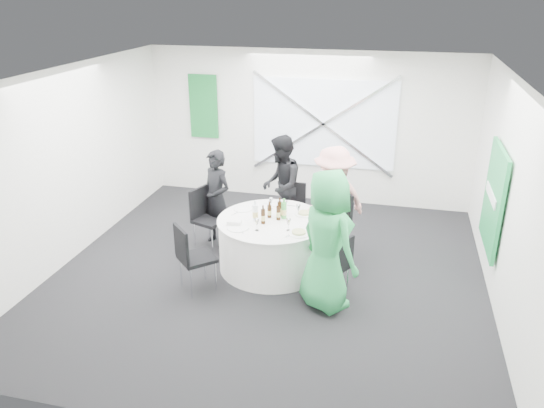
% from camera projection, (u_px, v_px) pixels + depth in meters
% --- Properties ---
extents(floor, '(6.00, 6.00, 0.00)m').
position_uv_depth(floor, '(269.00, 273.00, 7.60)').
color(floor, black).
rests_on(floor, ground).
extents(ceiling, '(6.00, 6.00, 0.00)m').
position_uv_depth(ceiling, '(268.00, 75.00, 6.53)').
color(ceiling, silver).
rests_on(ceiling, wall_back).
extents(wall_back, '(6.00, 0.00, 6.00)m').
position_uv_depth(wall_back, '(308.00, 127.00, 9.76)').
color(wall_back, white).
rests_on(wall_back, floor).
extents(wall_front, '(6.00, 0.00, 6.00)m').
position_uv_depth(wall_front, '(181.00, 303.00, 4.37)').
color(wall_front, white).
rests_on(wall_front, floor).
extents(wall_left, '(0.00, 6.00, 6.00)m').
position_uv_depth(wall_left, '(69.00, 165.00, 7.72)').
color(wall_left, white).
rests_on(wall_left, floor).
extents(wall_right, '(0.00, 6.00, 6.00)m').
position_uv_depth(wall_right, '(509.00, 202.00, 6.42)').
color(wall_right, white).
rests_on(wall_right, floor).
extents(window_panel, '(2.60, 0.03, 1.60)m').
position_uv_depth(window_panel, '(324.00, 124.00, 9.62)').
color(window_panel, silver).
rests_on(window_panel, wall_back).
extents(window_brace_a, '(2.63, 0.05, 1.84)m').
position_uv_depth(window_brace_a, '(323.00, 124.00, 9.58)').
color(window_brace_a, silver).
rests_on(window_brace_a, window_panel).
extents(window_brace_b, '(2.63, 0.05, 1.84)m').
position_uv_depth(window_brace_b, '(323.00, 124.00, 9.58)').
color(window_brace_b, silver).
rests_on(window_brace_b, window_panel).
extents(green_banner, '(0.55, 0.04, 1.20)m').
position_uv_depth(green_banner, '(204.00, 106.00, 10.03)').
color(green_banner, '#15692B').
rests_on(green_banner, wall_back).
extents(green_sign, '(0.05, 1.20, 1.40)m').
position_uv_depth(green_sign, '(494.00, 199.00, 7.04)').
color(green_sign, '#1A9245').
rests_on(green_sign, wall_right).
extents(banquet_table, '(1.56, 1.56, 0.76)m').
position_uv_depth(banquet_table, '(272.00, 244.00, 7.64)').
color(banquet_table, white).
rests_on(banquet_table, floor).
extents(chair_back, '(0.44, 0.45, 0.91)m').
position_uv_depth(chair_back, '(292.00, 206.00, 8.53)').
color(chair_back, black).
rests_on(chair_back, floor).
extents(chair_back_left, '(0.56, 0.55, 0.95)m').
position_uv_depth(chair_back_left, '(205.00, 213.00, 8.20)').
color(chair_back_left, black).
rests_on(chair_back_left, floor).
extents(chair_back_right, '(0.65, 0.65, 1.02)m').
position_uv_depth(chair_back_right, '(336.00, 218.00, 7.91)').
color(chair_back_right, black).
rests_on(chair_back_right, floor).
extents(chair_front_right, '(0.54, 0.54, 0.87)m').
position_uv_depth(chair_front_right, '(337.00, 262.00, 6.87)').
color(chair_front_right, black).
rests_on(chair_front_right, floor).
extents(chair_front_left, '(0.61, 0.61, 0.96)m').
position_uv_depth(chair_front_left, '(191.00, 253.00, 6.97)').
color(chair_front_left, black).
rests_on(chair_front_left, floor).
extents(person_man_back_left, '(0.67, 0.59, 1.53)m').
position_uv_depth(person_man_back_left, '(217.00, 198.00, 8.23)').
color(person_man_back_left, black).
rests_on(person_man_back_left, floor).
extents(person_man_back, '(0.53, 0.85, 1.65)m').
position_uv_depth(person_man_back, '(281.00, 185.00, 8.58)').
color(person_man_back, black).
rests_on(person_man_back, floor).
extents(person_woman_pink, '(1.17, 1.10, 1.70)m').
position_uv_depth(person_woman_pink, '(333.00, 202.00, 7.88)').
color(person_woman_pink, '#F6A39F').
rests_on(person_woman_pink, floor).
extents(person_woman_green, '(1.06, 1.03, 1.84)m').
position_uv_depth(person_woman_green, '(327.00, 241.00, 6.52)').
color(person_woman_green, green).
rests_on(person_woman_green, floor).
extents(plate_back, '(0.25, 0.25, 0.01)m').
position_uv_depth(plate_back, '(279.00, 204.00, 8.00)').
color(plate_back, white).
rests_on(plate_back, banquet_table).
extents(plate_back_left, '(0.27, 0.27, 0.01)m').
position_uv_depth(plate_back_left, '(243.00, 209.00, 7.84)').
color(plate_back_left, white).
rests_on(plate_back_left, banquet_table).
extents(plate_back_right, '(0.27, 0.27, 0.04)m').
position_uv_depth(plate_back_right, '(304.00, 214.00, 7.65)').
color(plate_back_right, white).
rests_on(plate_back_right, banquet_table).
extents(plate_front_right, '(0.29, 0.29, 0.04)m').
position_uv_depth(plate_front_right, '(299.00, 233.00, 7.06)').
color(plate_front_right, white).
rests_on(plate_front_right, banquet_table).
extents(plate_front_left, '(0.29, 0.29, 0.01)m').
position_uv_depth(plate_front_left, '(238.00, 228.00, 7.22)').
color(plate_front_left, white).
rests_on(plate_front_left, banquet_table).
extents(napkin, '(0.20, 0.14, 0.05)m').
position_uv_depth(napkin, '(234.00, 222.00, 7.31)').
color(napkin, white).
rests_on(napkin, plate_front_left).
extents(beer_bottle_a, '(0.06, 0.06, 0.25)m').
position_uv_depth(beer_bottle_a, '(269.00, 211.00, 7.53)').
color(beer_bottle_a, '#361D09').
rests_on(beer_bottle_a, banquet_table).
extents(beer_bottle_b, '(0.06, 0.06, 0.28)m').
position_uv_depth(beer_bottle_b, '(280.00, 209.00, 7.57)').
color(beer_bottle_b, '#361D09').
rests_on(beer_bottle_b, banquet_table).
extents(beer_bottle_c, '(0.06, 0.06, 0.26)m').
position_uv_depth(beer_bottle_c, '(278.00, 213.00, 7.45)').
color(beer_bottle_c, '#361D09').
rests_on(beer_bottle_c, banquet_table).
extents(beer_bottle_d, '(0.06, 0.06, 0.27)m').
position_uv_depth(beer_bottle_d, '(263.00, 217.00, 7.33)').
color(beer_bottle_d, '#361D09').
rests_on(beer_bottle_d, banquet_table).
extents(green_water_bottle, '(0.08, 0.08, 0.30)m').
position_uv_depth(green_water_bottle, '(284.00, 211.00, 7.50)').
color(green_water_bottle, green).
rests_on(green_water_bottle, banquet_table).
extents(clear_water_bottle, '(0.08, 0.08, 0.31)m').
position_uv_depth(clear_water_bottle, '(255.00, 213.00, 7.40)').
color(clear_water_bottle, white).
rests_on(clear_water_bottle, banquet_table).
extents(wine_glass_a, '(0.07, 0.07, 0.17)m').
position_uv_depth(wine_glass_a, '(285.00, 204.00, 7.71)').
color(wine_glass_a, white).
rests_on(wine_glass_a, banquet_table).
extents(wine_glass_b, '(0.07, 0.07, 0.17)m').
position_uv_depth(wine_glass_b, '(271.00, 201.00, 7.80)').
color(wine_glass_b, white).
rests_on(wine_glass_b, banquet_table).
extents(wine_glass_c, '(0.07, 0.07, 0.17)m').
position_uv_depth(wine_glass_c, '(288.00, 222.00, 7.12)').
color(wine_glass_c, white).
rests_on(wine_glass_c, banquet_table).
extents(wine_glass_d, '(0.07, 0.07, 0.17)m').
position_uv_depth(wine_glass_d, '(298.00, 208.00, 7.57)').
color(wine_glass_d, white).
rests_on(wine_glass_d, banquet_table).
extents(wine_glass_e, '(0.07, 0.07, 0.17)m').
position_uv_depth(wine_glass_e, '(257.00, 222.00, 7.12)').
color(wine_glass_e, white).
rests_on(wine_glass_e, banquet_table).
extents(fork_a, '(0.09, 0.13, 0.01)m').
position_uv_depth(fork_a, '(313.00, 219.00, 7.51)').
color(fork_a, silver).
rests_on(fork_a, banquet_table).
extents(knife_a, '(0.09, 0.14, 0.01)m').
position_uv_depth(knife_a, '(305.00, 211.00, 7.78)').
color(knife_a, silver).
rests_on(knife_a, banquet_table).
extents(fork_b, '(0.09, 0.14, 0.01)m').
position_uv_depth(fork_b, '(254.00, 206.00, 7.96)').
color(fork_b, silver).
rests_on(fork_b, banquet_table).
extents(knife_b, '(0.08, 0.14, 0.01)m').
position_uv_depth(knife_b, '(235.00, 214.00, 7.68)').
color(knife_b, silver).
rests_on(knife_b, banquet_table).
extents(fork_c, '(0.10, 0.13, 0.01)m').
position_uv_depth(fork_c, '(289.00, 236.00, 7.00)').
color(fork_c, silver).
rests_on(fork_c, banquet_table).
extents(knife_c, '(0.10, 0.13, 0.01)m').
position_uv_depth(knife_c, '(308.00, 229.00, 7.20)').
color(knife_c, silver).
rests_on(knife_c, banquet_table).
extents(fork_d, '(0.15, 0.02, 0.01)m').
position_uv_depth(fork_d, '(291.00, 206.00, 7.95)').
color(fork_d, silver).
rests_on(fork_d, banquet_table).
extents(knife_d, '(0.15, 0.02, 0.01)m').
position_uv_depth(knife_d, '(269.00, 204.00, 8.02)').
color(knife_d, silver).
rests_on(knife_d, banquet_table).
extents(fork_e, '(0.11, 0.13, 0.01)m').
position_uv_depth(fork_e, '(231.00, 222.00, 7.41)').
color(fork_e, silver).
rests_on(fork_e, banquet_table).
extents(knife_e, '(0.11, 0.12, 0.01)m').
position_uv_depth(knife_e, '(241.00, 232.00, 7.12)').
color(knife_e, silver).
rests_on(knife_e, banquet_table).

